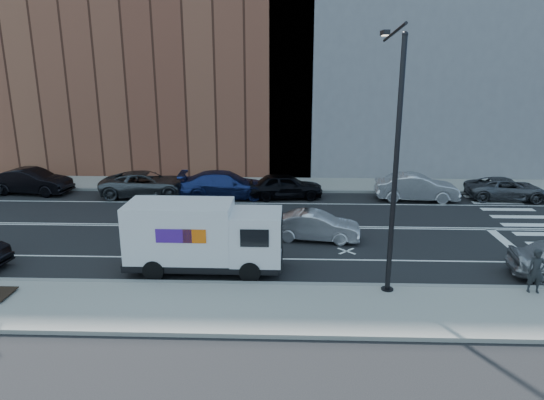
# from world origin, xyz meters

# --- Properties ---
(ground) EXTENTS (120.00, 120.00, 0.00)m
(ground) POSITION_xyz_m (0.00, 0.00, 0.00)
(ground) COLOR black
(ground) RESTS_ON ground
(sidewalk_near) EXTENTS (44.00, 3.60, 0.15)m
(sidewalk_near) POSITION_xyz_m (0.00, -8.80, 0.07)
(sidewalk_near) COLOR gray
(sidewalk_near) RESTS_ON ground
(sidewalk_far) EXTENTS (44.00, 3.60, 0.15)m
(sidewalk_far) POSITION_xyz_m (0.00, 8.80, 0.07)
(sidewalk_far) COLOR gray
(sidewalk_far) RESTS_ON ground
(curb_near) EXTENTS (44.00, 0.25, 0.17)m
(curb_near) POSITION_xyz_m (0.00, -7.00, 0.08)
(curb_near) COLOR gray
(curb_near) RESTS_ON ground
(curb_far) EXTENTS (44.00, 0.25, 0.17)m
(curb_far) POSITION_xyz_m (0.00, 7.00, 0.08)
(curb_far) COLOR gray
(curb_far) RESTS_ON ground
(crosswalk) EXTENTS (3.00, 14.00, 0.01)m
(crosswalk) POSITION_xyz_m (16.00, 0.00, 0.00)
(crosswalk) COLOR white
(crosswalk) RESTS_ON ground
(road_markings) EXTENTS (40.00, 8.60, 0.01)m
(road_markings) POSITION_xyz_m (0.00, 0.00, 0.00)
(road_markings) COLOR white
(road_markings) RESTS_ON ground
(bldg_brick) EXTENTS (26.00, 10.00, 22.00)m
(bldg_brick) POSITION_xyz_m (-8.00, 15.60, 11.00)
(bldg_brick) COLOR brown
(bldg_brick) RESTS_ON ground
(streetlight) EXTENTS (0.44, 4.02, 9.34)m
(streetlight) POSITION_xyz_m (7.00, -6.91, 5.08)
(streetlight) COLOR black
(streetlight) RESTS_ON ground
(fedex_van) EXTENTS (6.22, 2.26, 2.83)m
(fedex_van) POSITION_xyz_m (0.01, -5.60, 1.49)
(fedex_van) COLOR black
(fedex_van) RESTS_ON ground
(far_parked_b) EXTENTS (5.15, 2.35, 1.64)m
(far_parked_b) POSITION_xyz_m (-13.07, 6.08, 0.82)
(far_parked_b) COLOR black
(far_parked_b) RESTS_ON ground
(far_parked_c) EXTENTS (5.82, 3.11, 1.55)m
(far_parked_c) POSITION_xyz_m (-5.60, 5.80, 0.78)
(far_parked_c) COLOR #474A4E
(far_parked_c) RESTS_ON ground
(far_parked_d) EXTENTS (5.80, 2.60, 1.65)m
(far_parked_d) POSITION_xyz_m (-0.53, 5.57, 0.82)
(far_parked_d) COLOR navy
(far_parked_d) RESTS_ON ground
(far_parked_e) EXTENTS (4.76, 2.30, 1.57)m
(far_parked_e) POSITION_xyz_m (3.20, 5.56, 0.78)
(far_parked_e) COLOR black
(far_parked_e) RESTS_ON ground
(far_parked_f) EXTENTS (5.01, 1.98, 1.62)m
(far_parked_f) POSITION_xyz_m (11.20, 5.33, 0.81)
(far_parked_f) COLOR #BBBCC1
(far_parked_f) RESTS_ON ground
(far_parked_g) EXTENTS (4.95, 2.52, 1.34)m
(far_parked_g) POSITION_xyz_m (16.80, 5.72, 0.67)
(far_parked_g) COLOR #46484E
(far_parked_g) RESTS_ON ground
(driving_sedan) EXTENTS (4.27, 1.99, 1.35)m
(driving_sedan) POSITION_xyz_m (4.70, -1.84, 0.68)
(driving_sedan) COLOR #BCBCC1
(driving_sedan) RESTS_ON ground
(pedestrian) EXTENTS (0.65, 0.48, 1.62)m
(pedestrian) POSITION_xyz_m (12.21, -7.41, 0.96)
(pedestrian) COLOR black
(pedestrian) RESTS_ON sidewalk_near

